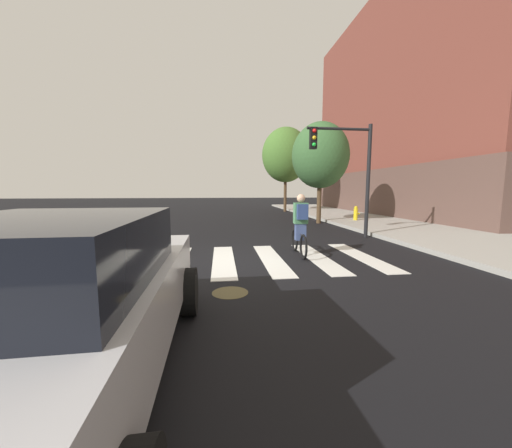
# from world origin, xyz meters

# --- Properties ---
(ground_plane) EXTENTS (120.00, 120.00, 0.00)m
(ground_plane) POSITION_xyz_m (0.00, 0.00, 0.00)
(ground_plane) COLOR black
(crosswalk_stripes) EXTENTS (8.01, 3.42, 0.01)m
(crosswalk_stripes) POSITION_xyz_m (-0.28, 0.00, 0.01)
(crosswalk_stripes) COLOR silver
(crosswalk_stripes) RESTS_ON ground
(manhole_cover) EXTENTS (0.64, 0.64, 0.01)m
(manhole_cover) POSITION_xyz_m (-0.19, -2.34, 0.00)
(manhole_cover) COLOR #473D1E
(manhole_cover) RESTS_ON ground
(sedan_near) EXTENTS (2.24, 4.64, 1.59)m
(sedan_near) POSITION_xyz_m (-1.75, -4.66, 0.82)
(sedan_near) COLOR #B7B7BC
(sedan_near) RESTS_ON ground
(cyclist) EXTENTS (0.37, 1.71, 1.69)m
(cyclist) POSITION_xyz_m (1.80, 0.26, 0.84)
(cyclist) COLOR black
(cyclist) RESTS_ON ground
(traffic_light_near) EXTENTS (2.47, 0.28, 4.20)m
(traffic_light_near) POSITION_xyz_m (4.33, 2.97, 2.86)
(traffic_light_near) COLOR black
(traffic_light_near) RESTS_ON ground
(fire_hydrant) EXTENTS (0.33, 0.22, 0.78)m
(fire_hydrant) POSITION_xyz_m (7.05, 7.64, 0.53)
(fire_hydrant) COLOR gold
(fire_hydrant) RESTS_ON sidewalk
(street_tree_near) EXTENTS (3.01, 3.01, 5.36)m
(street_tree_near) POSITION_xyz_m (4.96, 7.70, 3.62)
(street_tree_near) COLOR #4C3823
(street_tree_near) RESTS_ON ground
(street_tree_mid) EXTENTS (3.88, 3.88, 6.91)m
(street_tree_mid) POSITION_xyz_m (5.05, 16.29, 4.67)
(street_tree_mid) COLOR #4C3823
(street_tree_mid) RESTS_ON ground
(corner_building) EXTENTS (14.43, 20.30, 15.13)m
(corner_building) POSITION_xyz_m (17.34, 12.39, 7.51)
(corner_building) COLOR brown
(corner_building) RESTS_ON ground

